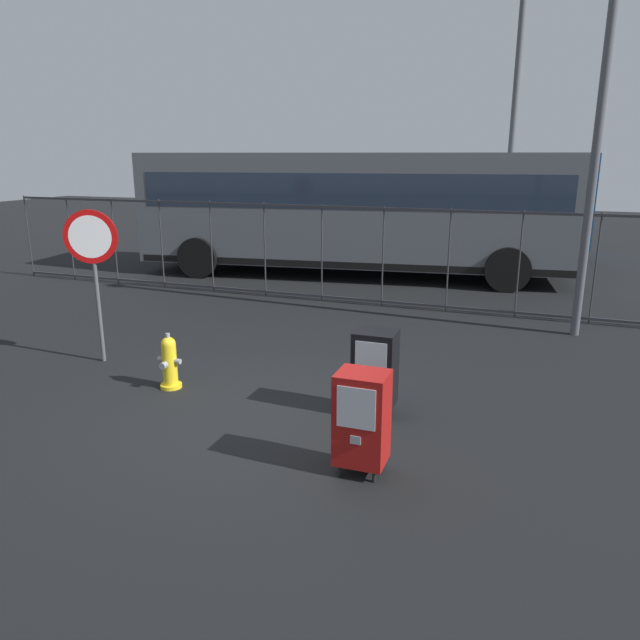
# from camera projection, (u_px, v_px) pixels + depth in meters

# --- Properties ---
(ground_plane) EXTENTS (60.00, 60.00, 0.00)m
(ground_plane) POSITION_uv_depth(u_px,v_px,m) (261.00, 418.00, 7.00)
(ground_plane) COLOR black
(fire_hydrant) EXTENTS (0.33, 0.31, 0.75)m
(fire_hydrant) POSITION_uv_depth(u_px,v_px,m) (169.00, 362.00, 7.80)
(fire_hydrant) COLOR yellow
(fire_hydrant) RESTS_ON ground_plane
(newspaper_box_primary) EXTENTS (0.48, 0.42, 1.02)m
(newspaper_box_primary) POSITION_uv_depth(u_px,v_px,m) (375.00, 368.00, 6.95)
(newspaper_box_primary) COLOR black
(newspaper_box_primary) RESTS_ON ground_plane
(newspaper_box_secondary) EXTENTS (0.48, 0.42, 1.02)m
(newspaper_box_secondary) POSITION_uv_depth(u_px,v_px,m) (362.00, 418.00, 5.65)
(newspaper_box_secondary) COLOR black
(newspaper_box_secondary) RESTS_ON ground_plane
(stop_sign) EXTENTS (0.71, 0.31, 2.23)m
(stop_sign) POSITION_uv_depth(u_px,v_px,m) (93.00, 254.00, 8.47)
(stop_sign) COLOR #4C4F54
(stop_sign) RESTS_ON ground_plane
(fence_barrier) EXTENTS (18.03, 0.04, 2.00)m
(fence_barrier) POSITION_uv_depth(u_px,v_px,m) (383.00, 256.00, 11.85)
(fence_barrier) COLOR #2D2D33
(fence_barrier) RESTS_ON ground_plane
(bus_near) EXTENTS (10.74, 3.85, 3.00)m
(bus_near) POSITION_uv_depth(u_px,v_px,m) (354.00, 207.00, 14.88)
(bus_near) COLOR #4C5156
(bus_near) RESTS_ON ground_plane
(bus_far) EXTENTS (10.56, 2.99, 3.00)m
(bus_far) POSITION_uv_depth(u_px,v_px,m) (411.00, 195.00, 18.88)
(bus_far) COLOR #19519E
(bus_far) RESTS_ON ground_plane
(street_light_near_left) EXTENTS (0.32, 0.32, 7.40)m
(street_light_near_left) POSITION_uv_depth(u_px,v_px,m) (606.00, 65.00, 9.07)
(street_light_near_left) COLOR #4C4F54
(street_light_near_left) RESTS_ON ground_plane
(street_light_near_right) EXTENTS (0.32, 0.32, 7.05)m
(street_light_near_right) POSITION_uv_depth(u_px,v_px,m) (515.00, 103.00, 13.60)
(street_light_near_right) COLOR #4C4F54
(street_light_near_right) RESTS_ON ground_plane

